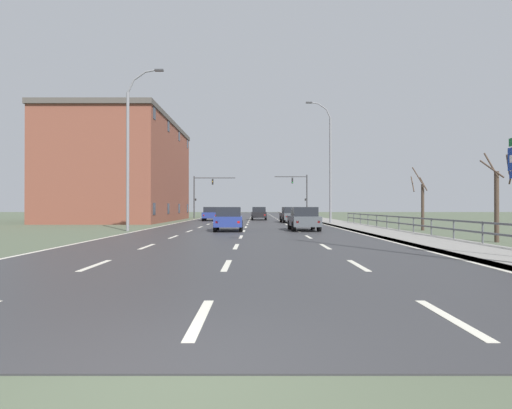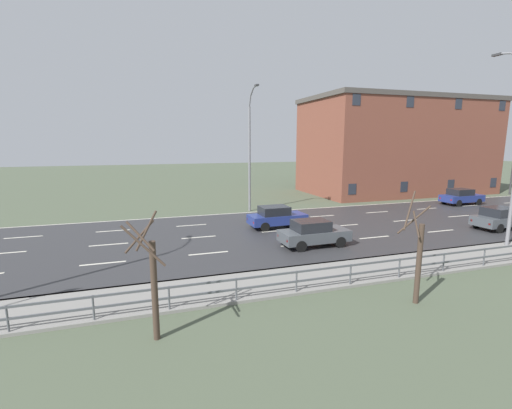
{
  "view_description": "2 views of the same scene",
  "coord_description": "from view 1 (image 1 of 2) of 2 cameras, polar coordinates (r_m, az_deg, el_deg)",
  "views": [
    {
      "loc": [
        0.78,
        -4.01,
        1.58
      ],
      "look_at": [
        0.65,
        65.1,
        1.97
      ],
      "focal_mm": 30.08,
      "sensor_mm": 36.0,
      "label": 1
    },
    {
      "loc": [
        22.19,
        14.94,
        6.09
      ],
      "look_at": [
        0.0,
        22.09,
        1.96
      ],
      "focal_mm": 24.83,
      "sensor_mm": 36.0,
      "label": 2
    }
  ],
  "objects": [
    {
      "name": "bare_tree_mid",
      "position": [
        30.76,
        21.3,
        0.12
      ],
      "size": [
        1.01,
        1.51,
        4.27
      ],
      "color": "#423328",
      "rests_on": "ground"
    },
    {
      "name": "traffic_signal_right",
      "position": [
        60.2,
        6.14,
        1.94
      ],
      "size": [
        4.6,
        0.36,
        6.06
      ],
      "color": "#38383A",
      "rests_on": "ground"
    },
    {
      "name": "car_distant",
      "position": [
        43.03,
        4.72,
        -1.35
      ],
      "size": [
        2.03,
        4.2,
        1.57
      ],
      "rotation": [
        0.0,
        0.0,
        0.06
      ],
      "color": "#474C51",
      "rests_on": "ground"
    },
    {
      "name": "street_lamp_left_bank",
      "position": [
        29.36,
        -16.3,
        6.79
      ],
      "size": [
        2.42,
        0.24,
        10.62
      ],
      "color": "slate",
      "rests_on": "ground"
    },
    {
      "name": "brick_building",
      "position": [
        50.96,
        -16.94,
        4.25
      ],
      "size": [
        11.4,
        21.86,
        11.23
      ],
      "color": "brown",
      "rests_on": "ground"
    },
    {
      "name": "traffic_signal_left",
      "position": [
        60.55,
        -7.06,
        1.93
      ],
      "size": [
        5.86,
        0.36,
        5.9
      ],
      "color": "#38383A",
      "rests_on": "ground"
    },
    {
      "name": "car_near_right",
      "position": [
        28.57,
        6.48,
        -1.87
      ],
      "size": [
        1.92,
        4.14,
        1.57
      ],
      "rotation": [
        0.0,
        0.0,
        0.02
      ],
      "color": "#474C51",
      "rests_on": "ground"
    },
    {
      "name": "street_lamp_midground",
      "position": [
        39.92,
        9.79,
        5.35
      ],
      "size": [
        2.34,
        0.24,
        11.24
      ],
      "color": "slate",
      "rests_on": "ground"
    },
    {
      "name": "car_near_left",
      "position": [
        48.99,
        -5.86,
        -1.23
      ],
      "size": [
        1.88,
        4.12,
        1.57
      ],
      "rotation": [
        0.0,
        0.0,
        0.01
      ],
      "color": "navy",
      "rests_on": "ground"
    },
    {
      "name": "sidewalk_right",
      "position": [
        64.48,
        6.92,
        -1.67
      ],
      "size": [
        3.0,
        120.0,
        0.12
      ],
      "color": "gray",
      "rests_on": "ground"
    },
    {
      "name": "car_far_right",
      "position": [
        51.41,
        0.5,
        -1.18
      ],
      "size": [
        1.85,
        4.11,
        1.57
      ],
      "rotation": [
        0.0,
        0.0,
        -0.0
      ],
      "color": "black",
      "rests_on": "ground"
    },
    {
      "name": "road_asphalt_strip",
      "position": [
        64.02,
        -0.59,
        -1.73
      ],
      "size": [
        14.0,
        120.0,
        0.03
      ],
      "color": "#303033",
      "rests_on": "ground"
    },
    {
      "name": "guardrail",
      "position": [
        27.44,
        19.42,
        -2.13
      ],
      "size": [
        0.07,
        32.61,
        1.0
      ],
      "color": "#515459",
      "rests_on": "ground"
    },
    {
      "name": "ground_plane",
      "position": [
        52.04,
        -0.75,
        -2.13
      ],
      "size": [
        160.0,
        160.0,
        0.12
      ],
      "color": "#4C5642"
    },
    {
      "name": "car_mid_centre",
      "position": [
        28.03,
        -3.54,
        -1.9
      ],
      "size": [
        1.94,
        4.15,
        1.57
      ],
      "rotation": [
        0.0,
        0.0,
        0.03
      ],
      "color": "navy",
      "rests_on": "ground"
    },
    {
      "name": "bare_tree_near",
      "position": [
        21.9,
        29.55,
        0.54
      ],
      "size": [
        1.53,
        1.19,
        4.03
      ],
      "color": "#423328",
      "rests_on": "ground"
    }
  ]
}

